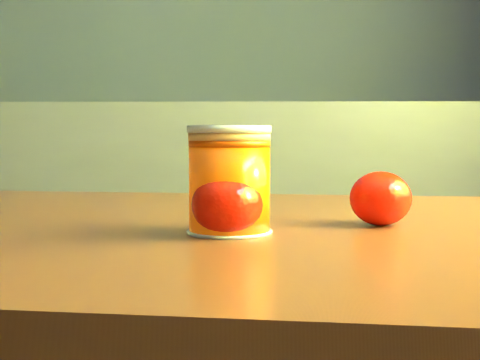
{
  "coord_description": "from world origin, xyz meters",
  "views": [
    {
      "loc": [
        0.95,
        -0.43,
        0.82
      ],
      "look_at": [
        0.94,
        0.18,
        0.78
      ],
      "focal_mm": 50.0,
      "sensor_mm": 36.0,
      "label": 1
    }
  ],
  "objects": [
    {
      "name": "orange_front",
      "position": [
        0.93,
        0.15,
        0.76
      ],
      "size": [
        0.07,
        0.07,
        0.06
      ],
      "primitive_type": "ellipsoid",
      "rotation": [
        0.0,
        0.0,
        0.14
      ],
      "color": "red",
      "rests_on": "table"
    },
    {
      "name": "table",
      "position": [
        0.97,
        0.23,
        0.64
      ],
      "size": [
        1.05,
        0.8,
        0.73
      ],
      "rotation": [
        0.0,
        0.0,
        -0.12
      ],
      "color": "#5D2E17",
      "rests_on": "ground"
    },
    {
      "name": "juice_glass",
      "position": [
        0.93,
        0.17,
        0.78
      ],
      "size": [
        0.08,
        0.08,
        0.1
      ],
      "rotation": [
        0.0,
        0.0,
        0.24
      ],
      "color": "#FF5405",
      "rests_on": "table"
    },
    {
      "name": "orange_back",
      "position": [
        1.08,
        0.22,
        0.76
      ],
      "size": [
        0.08,
        0.08,
        0.05
      ],
      "primitive_type": "ellipsoid",
      "rotation": [
        0.0,
        0.0,
        -0.39
      ],
      "color": "red",
      "rests_on": "table"
    }
  ]
}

